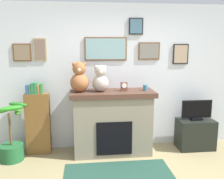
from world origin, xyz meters
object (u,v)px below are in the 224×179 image
Objects in this scene: potted_plant at (11,140)px; candle_jar at (145,88)px; tv_stand at (195,134)px; television at (197,110)px; mantel_clock at (124,87)px; teddy_bear_cream at (100,80)px; fireplace at (112,122)px; teddy_bear_grey at (79,78)px; bookshelf at (38,121)px.

candle_jar is at bearing 3.01° from potted_plant.
tv_stand is at bearing 0.54° from candle_jar.
television is 1.06m from candle_jar.
teddy_bear_cream reaches higher than mantel_clock.
tv_stand is (3.22, 0.13, -0.07)m from potted_plant.
fireplace is 2.22× the size of tv_stand.
fireplace is 0.95m from teddy_bear_grey.
potted_plant reaches higher than tv_stand.
bookshelf is 2.84m from tv_stand.
candle_jar is at bearing 0.03° from teddy_bear_grey.
bookshelf is at bearing 175.74° from mantel_clock.
mantel_clock is (0.20, -0.02, 0.62)m from fireplace.
bookshelf is at bearing 176.64° from candle_jar.
candle_jar is (2.25, 0.12, 0.81)m from potted_plant.
mantel_clock is (-1.33, -0.01, 0.91)m from tv_stand.
teddy_bear_cream reaches higher than bookshelf.
candle_jar is at bearing -3.36° from bookshelf.
tv_stand is 1.16× the size of television.
teddy_bear_grey is at bearing -179.77° from television.
mantel_clock is 0.76m from teddy_bear_grey.
tv_stand is (1.53, -0.01, -0.29)m from fireplace.
candle_jar reaches higher than tv_stand.
tv_stand is 2.34m from teddy_bear_grey.
tv_stand is (2.82, -0.10, -0.31)m from bookshelf.
potted_plant is 2.16× the size of teddy_bear_cream.
fireplace is 0.78m from teddy_bear_cream.
fireplace reaches higher than potted_plant.
teddy_bear_cream is (-0.77, -0.00, 0.15)m from candle_jar.
teddy_bear_cream is at bearing -179.96° from candle_jar.
mantel_clock is (1.88, 0.12, 0.84)m from potted_plant.
teddy_bear_cream reaches higher than television.
mantel_clock reaches higher than fireplace.
bookshelf is 2.82× the size of teddy_bear_cream.
fireplace is at bearing -4.07° from bookshelf.
teddy_bear_grey is 1.12× the size of teddy_bear_cream.
mantel_clock is 0.42m from teddy_bear_cream.
potted_plant is 1.50× the size of tv_stand.
teddy_bear_grey is (1.13, 0.12, 0.99)m from potted_plant.
fireplace is 1.14× the size of bookshelf.
television is at bearing 0.46° from candle_jar.
teddy_bear_grey reaches higher than teddy_bear_cream.
fireplace is at bearing 179.62° from television.
teddy_bear_grey is (0.73, -0.11, 0.75)m from bookshelf.
potted_plant is 1.77m from teddy_bear_cream.
teddy_bear_cream is (0.35, 0.00, -0.02)m from teddy_bear_grey.
bookshelf is 1.95× the size of tv_stand.
potted_plant is at bearing -175.45° from teddy_bear_cream.
candle_jar reaches higher than potted_plant.
potted_plant is at bearing -175.38° from fireplace.
fireplace is at bearing 178.22° from candle_jar.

